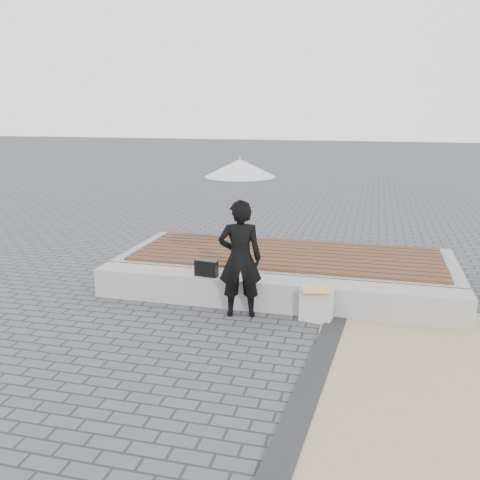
# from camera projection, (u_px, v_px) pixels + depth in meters

# --- Properties ---
(ground) EXTENTS (80.00, 80.00, 0.00)m
(ground) POSITION_uv_depth(u_px,v_px,m) (243.00, 360.00, 5.60)
(ground) COLOR #48484D
(ground) RESTS_ON ground
(edging_band) EXTENTS (0.61, 5.20, 0.04)m
(edging_band) POSITION_uv_depth(u_px,v_px,m) (308.00, 392.00, 4.94)
(edging_band) COLOR #28282A
(edging_band) RESTS_ON ground
(seating_ledge) EXTENTS (5.00, 0.45, 0.40)m
(seating_ledge) POSITION_uv_depth(u_px,v_px,m) (272.00, 293.00, 7.05)
(seating_ledge) COLOR #9B9A96
(seating_ledge) RESTS_ON ground
(timber_platform) EXTENTS (5.00, 2.00, 0.40)m
(timber_platform) POSITION_uv_depth(u_px,v_px,m) (287.00, 268.00, 8.18)
(timber_platform) COLOR gray
(timber_platform) RESTS_ON ground
(timber_decking) EXTENTS (4.60, 1.80, 0.04)m
(timber_decking) POSITION_uv_depth(u_px,v_px,m) (287.00, 254.00, 8.13)
(timber_decking) COLOR brown
(timber_decking) RESTS_ON timber_platform
(woman) EXTENTS (0.62, 0.48, 1.51)m
(woman) POSITION_uv_depth(u_px,v_px,m) (240.00, 259.00, 6.65)
(woman) COLOR black
(woman) RESTS_ON ground
(parasol) EXTENTS (0.86, 0.86, 1.10)m
(parasol) POSITION_uv_depth(u_px,v_px,m) (240.00, 168.00, 6.37)
(parasol) COLOR silver
(parasol) RESTS_ON ground
(handbag) EXTENTS (0.32, 0.15, 0.22)m
(handbag) POSITION_uv_depth(u_px,v_px,m) (206.00, 268.00, 7.09)
(handbag) COLOR black
(handbag) RESTS_ON seating_ledge
(canvas_tote) EXTENTS (0.43, 0.24, 0.42)m
(canvas_tote) POSITION_uv_depth(u_px,v_px,m) (316.00, 305.00, 6.59)
(canvas_tote) COLOR #BBBCB7
(canvas_tote) RESTS_ON ground
(magazine) EXTENTS (0.39, 0.32, 0.01)m
(magazine) POSITION_uv_depth(u_px,v_px,m) (316.00, 290.00, 6.49)
(magazine) COLOR #DB403F
(magazine) RESTS_ON canvas_tote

